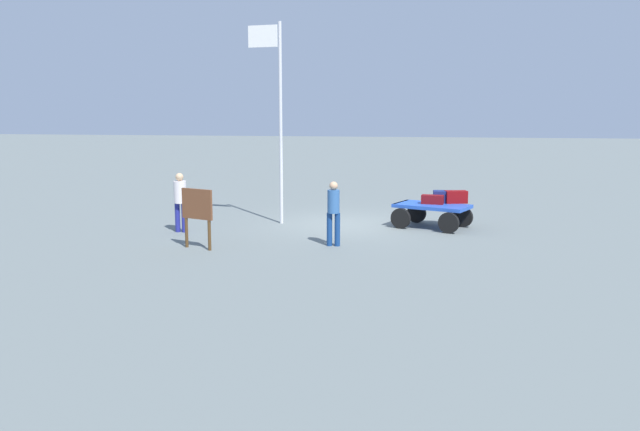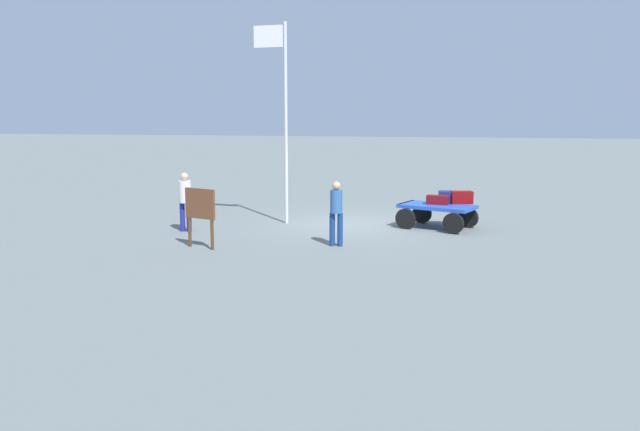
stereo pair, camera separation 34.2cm
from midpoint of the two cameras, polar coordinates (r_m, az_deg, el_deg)
name	(u,v)px [view 1 (the left image)]	position (r m, az deg, el deg)	size (l,w,h in m)	color
ground_plane	(347,224)	(19.98, 1.86, -0.75)	(120.00, 120.00, 0.00)	slate
luggage_cart	(431,211)	(19.56, 9.04, 0.40)	(2.38, 1.96, 0.69)	blue
suitcase_olive	(443,197)	(19.91, 10.01, 1.60)	(0.57, 0.42, 0.35)	navy
suitcase_tan	(433,199)	(19.60, 9.14, 1.37)	(0.67, 0.38, 0.26)	maroon
suitcase_dark	(456,197)	(19.88, 11.11, 1.57)	(0.69, 0.46, 0.36)	maroon
worker_lead	(333,209)	(16.70, 0.58, 0.52)	(0.34, 0.32, 1.64)	navy
worker_trailing	(180,198)	(19.01, -12.41, 1.50)	(0.37, 0.37, 1.67)	navy
flagpole	(277,105)	(19.92, -4.24, 9.44)	(1.02, 0.19, 5.93)	silver
signboard	(197,210)	(16.66, -11.08, 0.49)	(0.88, 0.39, 1.50)	#4C3319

